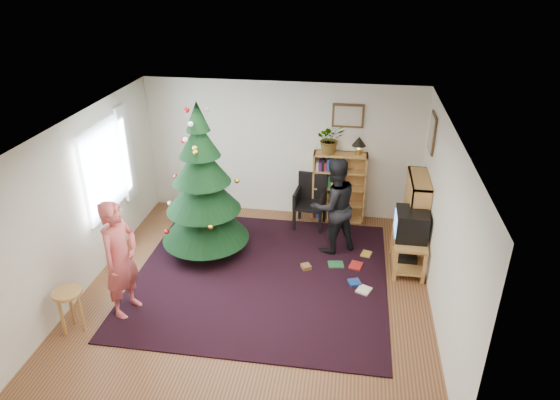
# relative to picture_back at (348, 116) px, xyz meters

# --- Properties ---
(floor) EXTENTS (5.00, 5.00, 0.00)m
(floor) POSITION_rel_picture_back_xyz_m (-1.15, -2.48, -1.95)
(floor) COLOR brown
(floor) RESTS_ON ground
(ceiling) EXTENTS (5.00, 5.00, 0.00)m
(ceiling) POSITION_rel_picture_back_xyz_m (-1.15, -2.48, 0.55)
(ceiling) COLOR white
(ceiling) RESTS_ON wall_back
(wall_back) EXTENTS (5.00, 0.02, 2.50)m
(wall_back) POSITION_rel_picture_back_xyz_m (-1.15, 0.02, -0.70)
(wall_back) COLOR silver
(wall_back) RESTS_ON floor
(wall_front) EXTENTS (5.00, 0.02, 2.50)m
(wall_front) POSITION_rel_picture_back_xyz_m (-1.15, -4.97, -0.70)
(wall_front) COLOR silver
(wall_front) RESTS_ON floor
(wall_left) EXTENTS (0.02, 5.00, 2.50)m
(wall_left) POSITION_rel_picture_back_xyz_m (-3.65, -2.48, -0.70)
(wall_left) COLOR silver
(wall_left) RESTS_ON floor
(wall_right) EXTENTS (0.02, 5.00, 2.50)m
(wall_right) POSITION_rel_picture_back_xyz_m (1.35, -2.48, -0.70)
(wall_right) COLOR silver
(wall_right) RESTS_ON floor
(rug) EXTENTS (3.80, 3.60, 0.02)m
(rug) POSITION_rel_picture_back_xyz_m (-1.15, -2.17, -1.94)
(rug) COLOR black
(rug) RESTS_ON floor
(window_pane) EXTENTS (0.04, 1.20, 1.40)m
(window_pane) POSITION_rel_picture_back_xyz_m (-3.62, -1.88, -0.45)
(window_pane) COLOR silver
(window_pane) RESTS_ON wall_left
(curtain) EXTENTS (0.06, 0.35, 1.60)m
(curtain) POSITION_rel_picture_back_xyz_m (-3.58, -1.18, -0.45)
(curtain) COLOR white
(curtain) RESTS_ON wall_left
(picture_back) EXTENTS (0.55, 0.03, 0.42)m
(picture_back) POSITION_rel_picture_back_xyz_m (0.00, 0.00, 0.00)
(picture_back) COLOR #4C3319
(picture_back) RESTS_ON wall_back
(picture_right) EXTENTS (0.03, 0.50, 0.60)m
(picture_right) POSITION_rel_picture_back_xyz_m (1.33, -0.73, 0.00)
(picture_right) COLOR #4C3319
(picture_right) RESTS_ON wall_right
(christmas_tree) EXTENTS (1.41, 1.41, 2.56)m
(christmas_tree) POSITION_rel_picture_back_xyz_m (-2.17, -1.61, -0.89)
(christmas_tree) COLOR #3F2816
(christmas_tree) RESTS_ON rug
(bookshelf_back) EXTENTS (0.95, 0.30, 1.30)m
(bookshelf_back) POSITION_rel_picture_back_xyz_m (-0.08, -0.14, -1.29)
(bookshelf_back) COLOR #C78447
(bookshelf_back) RESTS_ON floor
(bookshelf_right) EXTENTS (0.30, 0.95, 1.30)m
(bookshelf_right) POSITION_rel_picture_back_xyz_m (1.19, -1.01, -1.29)
(bookshelf_right) COLOR #C78447
(bookshelf_right) RESTS_ON floor
(tv_stand) EXTENTS (0.48, 0.87, 0.55)m
(tv_stand) POSITION_rel_picture_back_xyz_m (1.07, -1.58, -1.63)
(tv_stand) COLOR #C78447
(tv_stand) RESTS_ON floor
(crt_tv) EXTENTS (0.48, 0.51, 0.45)m
(crt_tv) POSITION_rel_picture_back_xyz_m (1.07, -1.58, -1.18)
(crt_tv) COLOR black
(crt_tv) RESTS_ON tv_stand
(armchair) EXTENTS (0.57, 0.57, 0.96)m
(armchair) POSITION_rel_picture_back_xyz_m (-0.57, -0.38, -1.43)
(armchair) COLOR black
(armchair) RESTS_ON rug
(stool) EXTENTS (0.37, 0.37, 0.62)m
(stool) POSITION_rel_picture_back_xyz_m (-3.35, -3.74, -1.47)
(stool) COLOR #C78447
(stool) RESTS_ON floor
(person_standing) EXTENTS (0.53, 0.69, 1.68)m
(person_standing) POSITION_rel_picture_back_xyz_m (-2.82, -3.25, -1.11)
(person_standing) COLOR #C54F4E
(person_standing) RESTS_ON rug
(person_by_chair) EXTENTS (1.00, 0.94, 1.63)m
(person_by_chair) POSITION_rel_picture_back_xyz_m (-0.13, -1.23, -1.14)
(person_by_chair) COLOR black
(person_by_chair) RESTS_ON rug
(potted_plant) EXTENTS (0.57, 0.53, 0.53)m
(potted_plant) POSITION_rel_picture_back_xyz_m (-0.28, -0.14, -0.39)
(potted_plant) COLOR gray
(potted_plant) RESTS_ON bookshelf_back
(table_lamp) EXTENTS (0.25, 0.25, 0.33)m
(table_lamp) POSITION_rel_picture_back_xyz_m (0.22, -0.14, -0.43)
(table_lamp) COLOR #A57F33
(table_lamp) RESTS_ON bookshelf_back
(floor_clutter) EXTENTS (1.14, 1.20, 0.08)m
(floor_clutter) POSITION_rel_picture_back_xyz_m (0.15, -1.87, -1.91)
(floor_clutter) COLOR #A51E19
(floor_clutter) RESTS_ON rug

